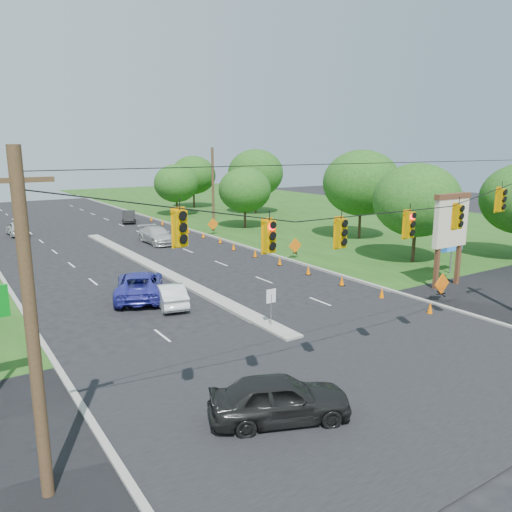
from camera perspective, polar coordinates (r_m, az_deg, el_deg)
ground at (r=21.23m, az=11.28°, el=-12.85°), size 160.00×160.00×0.00m
grass_right at (r=55.81m, az=18.98°, el=2.37°), size 40.00×160.00×0.06m
cross_street at (r=21.23m, az=11.28°, el=-12.85°), size 160.00×14.00×0.02m
curb_right at (r=50.41m, az=-4.53°, el=2.01°), size 0.25×110.00×0.16m
median at (r=38.21m, az=-11.30°, el=-1.50°), size 1.00×34.00×0.18m
median_sign at (r=25.00m, az=1.73°, el=-5.11°), size 0.55×0.06×2.05m
signal_span at (r=18.96m, az=13.90°, el=-0.14°), size 25.60×0.32×9.00m
utility_pole_far_right at (r=55.33m, az=-4.94°, el=7.61°), size 0.28×0.28×9.00m
pylon_sign at (r=34.63m, az=21.39°, el=3.23°), size 5.90×2.30×6.12m
cone_0 at (r=29.01m, az=19.27°, el=-5.65°), size 0.32×0.32×0.70m
cone_1 at (r=31.14m, az=14.18°, el=-4.12°), size 0.32×0.32×0.70m
cone_2 at (r=33.50m, az=9.79°, el=-2.77°), size 0.32×0.32×0.70m
cone_3 at (r=36.04m, az=6.00°, el=-1.58°), size 0.32×0.32×0.70m
cone_4 at (r=38.74m, az=2.73°, el=-0.56°), size 0.32×0.32×0.70m
cone_5 at (r=41.55m, az=-0.11°, el=0.33°), size 0.32×0.32×0.70m
cone_6 at (r=44.46m, az=-2.58°, el=1.11°), size 0.32×0.32×0.70m
cone_7 at (r=47.74m, az=-4.11°, el=1.86°), size 0.32×0.32×0.70m
cone_8 at (r=50.78m, az=-6.05°, el=2.45°), size 0.32×0.32×0.70m
cone_9 at (r=53.87m, az=-7.76°, el=2.97°), size 0.32×0.32×0.70m
cone_10 at (r=57.01m, az=-9.29°, el=3.43°), size 0.32×0.32×0.70m
cone_11 at (r=60.19m, az=-10.66°, el=3.84°), size 0.32×0.32×0.70m
cone_12 at (r=63.41m, az=-11.89°, el=4.20°), size 0.32×0.32×0.70m
work_sign_0 at (r=31.14m, az=20.48°, el=-3.11°), size 1.27×0.58×1.37m
work_sign_1 at (r=40.70m, az=4.50°, el=1.11°), size 1.27×0.58×1.37m
work_sign_2 at (r=52.30m, az=-4.94°, el=3.58°), size 1.27×0.58×1.37m
tree_7 at (r=40.91m, az=17.90°, el=6.09°), size 6.72×6.72×7.84m
tree_8 at (r=50.49m, az=11.96°, el=8.18°), size 7.56×7.56×8.82m
tree_9 at (r=56.24m, az=-1.28°, el=7.56°), size 5.88×5.88×6.86m
tree_10 at (r=68.87m, az=-0.04°, el=9.45°), size 7.56×7.56×8.82m
tree_11 at (r=76.48m, az=-7.18°, el=9.17°), size 6.72×6.72×7.84m
tree_12 at (r=67.64m, az=-9.12°, el=8.20°), size 5.88×5.88×6.86m
black_sedan at (r=17.18m, az=2.72°, el=-15.94°), size 5.09×3.53×1.61m
white_sedan at (r=29.18m, az=-9.83°, el=-4.36°), size 2.25×4.28×1.34m
blue_pickup at (r=31.05m, az=-13.18°, el=-3.22°), size 4.78×6.46×1.63m
silver_car_far at (r=48.54m, az=-11.26°, el=2.34°), size 2.22×5.37×1.55m
silver_car_oncoming at (r=57.56m, az=-25.64°, el=2.87°), size 1.88×4.46×1.51m
dark_car_receding at (r=63.14m, az=-14.33°, el=4.39°), size 2.89×4.62×1.44m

